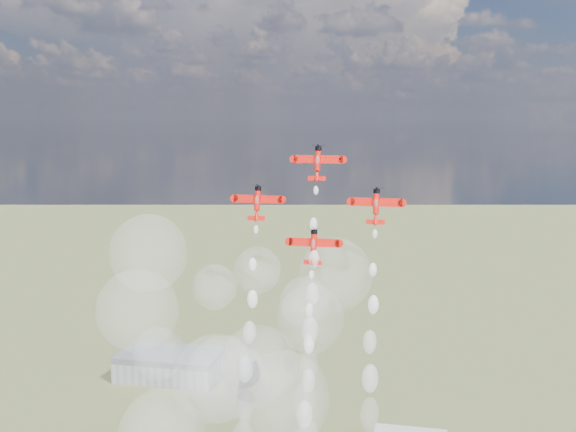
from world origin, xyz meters
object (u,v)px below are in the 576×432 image
Objects in this scene: plane_left at (257,202)px; plane_right at (376,205)px; hangar at (170,365)px; plane_lead at (318,162)px; plane_slot at (314,246)px.

plane_left is 25.55m from plane_right.
hangar is 225.18m from plane_right.
hangar is 221.55m from plane_lead.
plane_slot is at bearing -10.30° from plane_left.
plane_left reaches higher than plane_slot.
plane_slot is (101.23, -165.84, 96.10)m from hangar.
plane_left is at bearing 169.70° from plane_slot.
plane_lead is at bearing 10.30° from plane_left.
plane_lead reaches higher than hangar.
hangar is at bearing 118.41° from plane_left.
plane_left reaches higher than hangar.
plane_lead reaches higher than plane_left.
plane_right is at bearing -55.12° from hangar.
plane_left is (88.45, -163.52, 104.74)m from hangar.
plane_right is 15.59m from plane_slot.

